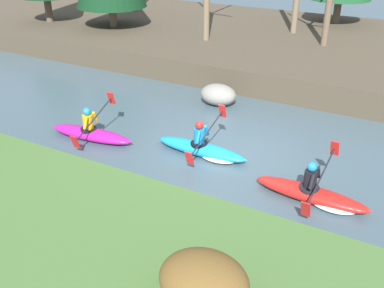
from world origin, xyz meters
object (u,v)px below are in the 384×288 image
Objects in this scene: kayaker_middle at (204,149)px; kayaker_trailing at (91,133)px; kayaker_lead at (315,194)px; boulder_midstream at (218,95)px.

kayaker_middle is 0.99× the size of kayaker_trailing.
kayaker_middle is (-3.30, 0.77, 0.00)m from kayaker_lead.
kayaker_lead is 3.39m from kayaker_middle.
kayaker_lead is at bearing -12.32° from kayaker_middle.
boulder_midstream is (-1.29, 3.57, 0.17)m from kayaker_middle.
kayaker_trailing is (-6.69, 0.04, 0.02)m from kayaker_lead.
kayaker_lead and kayaker_middle have the same top height.
kayaker_lead reaches higher than boulder_midstream.
kayaker_trailing is at bearing -167.12° from kayaker_middle.
kayaker_lead is 6.32m from boulder_midstream.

